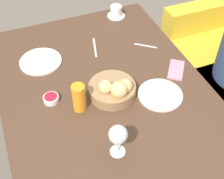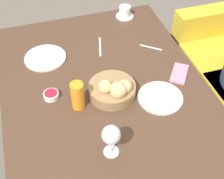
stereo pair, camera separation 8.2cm
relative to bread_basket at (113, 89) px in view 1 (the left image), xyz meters
name	(u,v)px [view 1 (the left image)]	position (x,y,z in m)	size (l,w,h in m)	color
dining_table	(113,117)	(0.06, -0.03, -0.13)	(1.57, 0.99, 0.76)	#4C3323
bread_basket	(113,89)	(0.00, 0.00, 0.00)	(0.22, 0.22, 0.12)	#99754C
plate_near_left	(41,61)	(-0.37, -0.27, -0.04)	(0.22, 0.22, 0.01)	silver
plate_far_center	(160,95)	(0.08, 0.21, -0.04)	(0.21, 0.21, 0.01)	silver
juice_glass	(79,98)	(0.02, -0.17, 0.03)	(0.06, 0.06, 0.14)	orange
wine_glass	(118,135)	(0.30, -0.10, 0.07)	(0.08, 0.08, 0.16)	silver
coffee_cup	(116,12)	(-0.63, 0.27, -0.01)	(0.11, 0.11, 0.07)	white
jam_bowl_berry	(51,99)	(-0.08, -0.28, -0.03)	(0.07, 0.07, 0.03)	white
knife_silver	(95,47)	(-0.38, 0.04, -0.04)	(0.17, 0.05, 0.00)	#B7B7BC
spoon_coffee	(146,46)	(-0.29, 0.31, -0.04)	(0.09, 0.11, 0.00)	#B7B7BC
cell_phone	(176,70)	(-0.05, 0.37, -0.04)	(0.16, 0.15, 0.01)	pink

